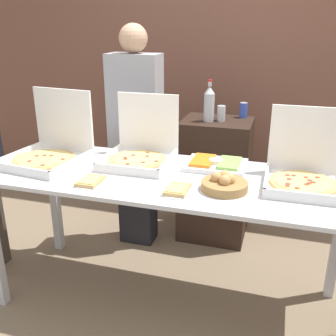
# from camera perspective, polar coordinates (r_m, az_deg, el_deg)

# --- Properties ---
(ground_plane) EXTENTS (16.00, 16.00, 0.00)m
(ground_plane) POSITION_cam_1_polar(r_m,az_deg,el_deg) (2.86, 0.00, -18.40)
(ground_plane) COLOR #847056
(brick_wall_behind) EXTENTS (10.00, 0.06, 2.80)m
(brick_wall_behind) POSITION_cam_1_polar(r_m,az_deg,el_deg) (3.90, 7.47, 14.58)
(brick_wall_behind) COLOR brown
(brick_wall_behind) RESTS_ON ground_plane
(buffet_table) EXTENTS (2.22, 0.82, 0.91)m
(buffet_table) POSITION_cam_1_polar(r_m,az_deg,el_deg) (2.44, 0.00, -3.59)
(buffet_table) COLOR silver
(buffet_table) RESTS_ON ground_plane
(pizza_box_far_right) EXTENTS (0.43, 0.44, 0.42)m
(pizza_box_far_right) POSITION_cam_1_polar(r_m,az_deg,el_deg) (2.37, 19.12, -0.58)
(pizza_box_far_right) COLOR white
(pizza_box_far_right) RESTS_ON buffet_table
(pizza_box_far_left) EXTENTS (0.43, 0.45, 0.43)m
(pizza_box_far_left) POSITION_cam_1_polar(r_m,az_deg,el_deg) (2.61, -4.04, 2.52)
(pizza_box_far_left) COLOR white
(pizza_box_far_left) RESTS_ON buffet_table
(pizza_box_near_left) EXTENTS (0.51, 0.52, 0.46)m
(pizza_box_near_left) POSITION_cam_1_polar(r_m,az_deg,el_deg) (2.73, -16.85, 2.57)
(pizza_box_near_left) COLOR white
(pizza_box_near_left) RESTS_ON buffet_table
(paper_plate_front_right) EXTENTS (0.21, 0.21, 0.03)m
(paper_plate_front_right) POSITION_cam_1_polar(r_m,az_deg,el_deg) (2.32, -11.19, -1.96)
(paper_plate_front_right) COLOR white
(paper_plate_front_right) RESTS_ON buffet_table
(paper_plate_front_center) EXTENTS (0.21, 0.21, 0.03)m
(paper_plate_front_center) POSITION_cam_1_polar(r_m,az_deg,el_deg) (2.16, 1.35, -3.22)
(paper_plate_front_center) COLOR white
(paper_plate_front_center) RESTS_ON buffet_table
(veggie_tray) EXTENTS (0.38, 0.30, 0.05)m
(veggie_tray) POSITION_cam_1_polar(r_m,az_deg,el_deg) (2.54, 6.95, 0.57)
(veggie_tray) COLOR white
(veggie_tray) RESTS_ON buffet_table
(bread_basket) EXTENTS (0.26, 0.26, 0.10)m
(bread_basket) POSITION_cam_1_polar(r_m,az_deg,el_deg) (2.20, 8.18, -2.31)
(bread_basket) COLOR #9E7542
(bread_basket) RESTS_ON buffet_table
(sideboard_podium) EXTENTS (0.56, 0.46, 1.04)m
(sideboard_podium) POSITION_cam_1_polar(r_m,az_deg,el_deg) (3.38, 6.80, -1.71)
(sideboard_podium) COLOR black
(sideboard_podium) RESTS_ON ground_plane
(soda_bottle) EXTENTS (0.08, 0.08, 0.33)m
(soda_bottle) POSITION_cam_1_polar(r_m,az_deg,el_deg) (3.15, 5.99, 9.31)
(soda_bottle) COLOR #B7BCC1
(soda_bottle) RESTS_ON sideboard_podium
(soda_can_silver) EXTENTS (0.07, 0.07, 0.12)m
(soda_can_silver) POSITION_cam_1_polar(r_m,az_deg,el_deg) (3.19, 7.73, 7.88)
(soda_can_silver) COLOR silver
(soda_can_silver) RESTS_ON sideboard_podium
(soda_can_colored) EXTENTS (0.07, 0.07, 0.12)m
(soda_can_colored) POSITION_cam_1_polar(r_m,az_deg,el_deg) (3.34, 10.89, 8.26)
(soda_can_colored) COLOR #334CB2
(soda_can_colored) RESTS_ON sideboard_podium
(person_guest_cap) EXTENTS (0.40, 0.22, 1.79)m
(person_guest_cap) POSITION_cam_1_polar(r_m,az_deg,el_deg) (3.15, -4.65, 4.70)
(person_guest_cap) COLOR black
(person_guest_cap) RESTS_ON ground_plane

